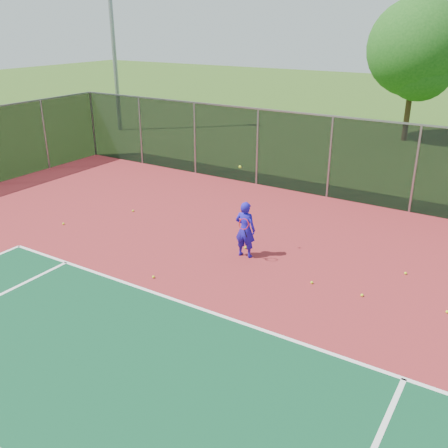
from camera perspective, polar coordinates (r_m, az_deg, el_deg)
The scene contains 14 objects.
ground at distance 8.54m, azimuth 0.28°, elevation -23.77°, with size 120.00×120.00×0.00m, color #2C5017.
court_apron at distance 9.85m, azimuth 6.67°, elevation -16.47°, with size 30.00×20.00×0.02m, color maroon.
fence_back at distance 17.93m, azimuth 21.03°, elevation 5.94°, with size 30.00×0.06×3.03m.
tennis_player at distance 13.70m, azimuth 2.44°, elevation -0.62°, with size 0.62×0.63×2.56m.
practice_ball_0 at distance 17.50m, azimuth -10.36°, elevation 1.49°, with size 0.07×0.07×0.07m, color #CAE61A.
practice_ball_1 at distance 14.45m, azimuth 2.46°, elevation -2.71°, with size 0.07×0.07×0.07m, color #CAE61A.
practice_ball_3 at distance 12.49m, azimuth 15.50°, elevation -7.84°, with size 0.07×0.07×0.07m, color #CAE61A.
practice_ball_4 at distance 12.97m, azimuth -8.07°, elevation -6.01°, with size 0.07×0.07×0.07m, color #CAE61A.
practice_ball_5 at distance 12.48m, azimuth 24.15°, elevation -9.14°, with size 0.07×0.07×0.07m, color #CAE61A.
practice_ball_6 at distance 16.94m, azimuth -17.88°, elevation 0.03°, with size 0.07×0.07×0.07m, color #CAE61A.
practice_ball_7 at distance 12.78m, azimuth 10.00°, elevation -6.60°, with size 0.07×0.07×0.07m, color #CAE61A.
practice_ball_8 at distance 13.85m, azimuth 20.04°, elevation -5.31°, with size 0.07×0.07×0.07m, color #CAE61A.
floodlight_nw at distance 30.82m, azimuth -12.81°, elevation 22.80°, with size 0.90×0.40×11.89m.
tree_back_left at distance 29.00m, azimuth 21.23°, elevation 17.82°, with size 5.01×5.01×7.36m.
Camera 1 is at (3.11, -5.05, 6.14)m, focal length 40.00 mm.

